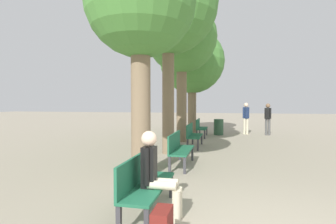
{
  "coord_description": "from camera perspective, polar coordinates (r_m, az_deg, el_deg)",
  "views": [
    {
      "loc": [
        -0.43,
        -3.0,
        1.65
      ],
      "look_at": [
        -2.66,
        7.17,
        1.28
      ],
      "focal_mm": 28.0,
      "sensor_mm": 36.0,
      "label": 1
    }
  ],
  "objects": [
    {
      "name": "person_seated",
      "position": [
        3.84,
        -2.48,
        -12.87
      ],
      "size": [
        0.58,
        0.33,
        1.25
      ],
      "color": "beige",
      "rests_on": "ground_plane"
    },
    {
      "name": "trash_bin",
      "position": [
        13.7,
        10.96,
        -3.23
      ],
      "size": [
        0.49,
        0.49,
        0.81
      ],
      "color": "#2D5138",
      "rests_on": "ground_plane"
    },
    {
      "name": "tree_row_1",
      "position": [
        9.03,
        0.04,
        22.05
      ],
      "size": [
        3.18,
        3.18,
        6.39
      ],
      "color": "#7A664C",
      "rests_on": "ground_plane"
    },
    {
      "name": "bench_row_1",
      "position": [
        6.87,
        2.34,
        -7.63
      ],
      "size": [
        0.45,
        1.53,
        0.86
      ],
      "color": "#1E6042",
      "rests_on": "ground_plane"
    },
    {
      "name": "tree_row_2",
      "position": [
        11.42,
        3.0,
        15.58
      ],
      "size": [
        2.96,
        2.96,
        5.87
      ],
      "color": "#7A664C",
      "rests_on": "ground_plane"
    },
    {
      "name": "bench_row_2",
      "position": [
        9.8,
        5.39,
        -4.74
      ],
      "size": [
        0.45,
        1.53,
        0.86
      ],
      "color": "#1E6042",
      "rests_on": "ground_plane"
    },
    {
      "name": "bench_row_0",
      "position": [
        4.02,
        -5.33,
        -14.59
      ],
      "size": [
        0.45,
        1.53,
        0.86
      ],
      "color": "#1E6042",
      "rests_on": "ground_plane"
    },
    {
      "name": "bench_row_3",
      "position": [
        12.76,
        7.02,
        -3.18
      ],
      "size": [
        0.45,
        1.53,
        0.86
      ],
      "color": "#1E6042",
      "rests_on": "ground_plane"
    },
    {
      "name": "tree_row_3",
      "position": [
        14.8,
        5.27,
        10.84
      ],
      "size": [
        3.55,
        3.55,
        5.73
      ],
      "color": "#7A664C",
      "rests_on": "ground_plane"
    },
    {
      "name": "tree_row_0",
      "position": [
        6.14,
        -6.02,
        22.09
      ],
      "size": [
        2.42,
        2.42,
        5.05
      ],
      "color": "#7A664C",
      "rests_on": "ground_plane"
    },
    {
      "name": "pedestrian_mid",
      "position": [
        14.29,
        16.61,
        -0.89
      ],
      "size": [
        0.33,
        0.29,
        1.65
      ],
      "color": "beige",
      "rests_on": "ground_plane"
    },
    {
      "name": "pedestrian_near",
      "position": [
        14.18,
        20.9,
        -1.04
      ],
      "size": [
        0.33,
        0.27,
        1.61
      ],
      "color": "#4C4C4C",
      "rests_on": "ground_plane"
    }
  ]
}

